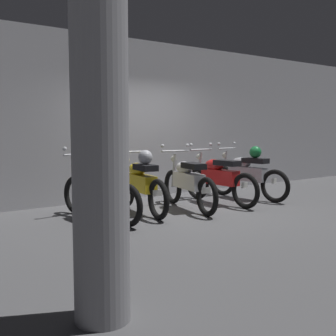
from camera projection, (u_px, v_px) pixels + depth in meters
ground_plane at (191, 210)px, 7.40m from camera, size 80.00×80.00×0.00m
back_wall at (136, 120)px, 8.78m from camera, size 16.00×0.30×3.25m
motorbike_slot_0 at (99, 187)px, 6.54m from camera, size 0.64×1.93×1.15m
motorbike_slot_1 at (141, 182)px, 7.14m from camera, size 0.56×1.95×1.08m
motorbike_slot_2 at (188, 182)px, 7.45m from camera, size 0.60×1.94×1.15m
motorbike_slot_3 at (219, 178)px, 8.02m from camera, size 0.59×1.95×1.15m
motorbike_slot_4 at (247, 173)px, 8.56m from camera, size 0.58×1.94×1.15m
support_pillar at (100, 103)px, 3.01m from camera, size 0.42×0.42×3.25m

